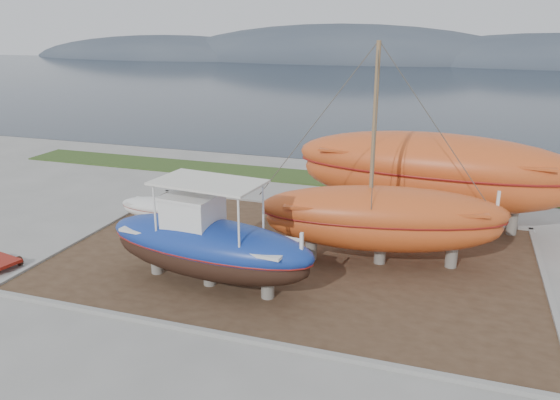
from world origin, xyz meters
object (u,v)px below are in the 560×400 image
(orange_sailboat, at_px, (386,159))
(orange_bare_hull, at_px, (431,181))
(blue_caique, at_px, (208,234))
(white_dinghy, at_px, (160,211))

(orange_sailboat, distance_m, orange_bare_hull, 5.65)
(orange_sailboat, bearing_deg, blue_caique, -155.85)
(blue_caique, bearing_deg, orange_sailboat, 41.17)
(orange_sailboat, xyz_separation_m, orange_bare_hull, (1.40, 5.07, -2.06))
(orange_sailboat, bearing_deg, orange_bare_hull, 63.98)
(blue_caique, relative_size, white_dinghy, 2.05)
(white_dinghy, height_order, orange_sailboat, orange_sailboat)
(blue_caique, relative_size, orange_bare_hull, 0.63)
(orange_bare_hull, bearing_deg, blue_caique, -123.68)
(white_dinghy, bearing_deg, blue_caique, -44.97)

